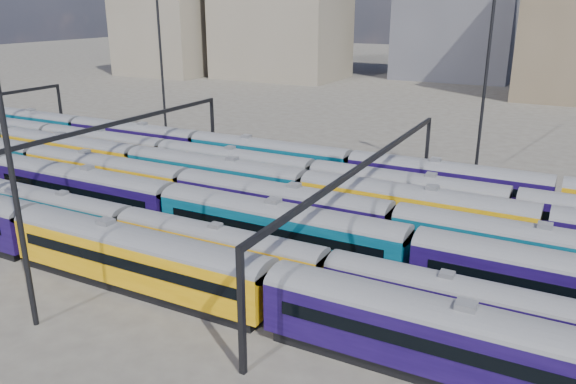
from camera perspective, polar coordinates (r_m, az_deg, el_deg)
The scene contains 13 objects.
ground at distance 53.77m, azimuth -2.27°, elevation -3.57°, with size 500.00×500.00×0.00m, color #45403A.
rake_0 at distance 33.28m, azimuth 16.23°, elevation -13.62°, with size 158.89×3.32×5.60m.
rake_1 at distance 40.18m, azimuth 4.01°, elevation -7.85°, with size 112.19×2.74×4.59m.
rake_2 at distance 52.82m, azimuth -11.85°, elevation -0.99°, with size 135.39×3.30×5.57m.
rake_3 at distance 52.09m, azimuth -0.89°, elevation -0.99°, with size 152.50×3.18×5.37m.
rake_4 at distance 61.64m, azimuth -7.57°, elevation 2.01°, with size 154.24×3.22×5.43m.
rake_5 at distance 61.18m, azimuth 2.52°, elevation 1.83°, with size 122.95×3.00×5.05m.
rake_6 at distance 64.65m, azimuth 6.36°, elevation 2.79°, with size 129.35×3.15×5.32m.
gantry_1 at distance 63.75m, azimuth -18.20°, elevation 5.45°, with size 0.35×40.35×8.03m.
gantry_2 at distance 47.56m, azimuth 8.14°, elevation 1.93°, with size 0.35×40.35×8.03m.
mast_1 at distance 85.45m, azimuth -12.84°, elevation 13.92°, with size 1.40×0.50×25.60m.
mast_2 at distance 37.23m, azimuth -27.02°, elevation 6.83°, with size 1.40×0.50×25.60m.
mast_3 at distance 68.09m, azimuth 19.61°, elevation 12.24°, with size 1.40×0.50×25.60m.
Camera 1 is at (25.05, -43.05, 20.27)m, focal length 35.00 mm.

